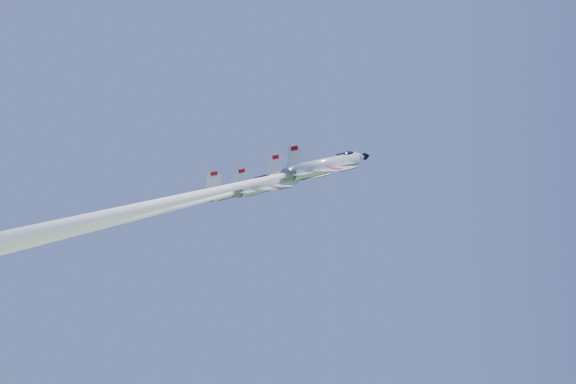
# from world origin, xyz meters

# --- Properties ---
(jet_lead) EXTENTS (28.92, 40.80, 45.44)m
(jet_lead) POSITION_xyz_m (-11.11, -9.58, 92.25)
(jet_lead) COLOR white
(jet_left) EXTENTS (23.80, 32.76, 32.80)m
(jet_left) POSITION_xyz_m (-16.33, -6.70, 91.82)
(jet_left) COLOR white
(jet_right) EXTENTS (26.84, 37.49, 40.07)m
(jet_right) POSITION_xyz_m (-5.22, -18.58, 91.04)
(jet_right) COLOR white
(jet_slot) EXTENTS (25.67, 36.67, 42.84)m
(jet_slot) POSITION_xyz_m (-14.23, -20.23, 87.93)
(jet_slot) COLOR white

